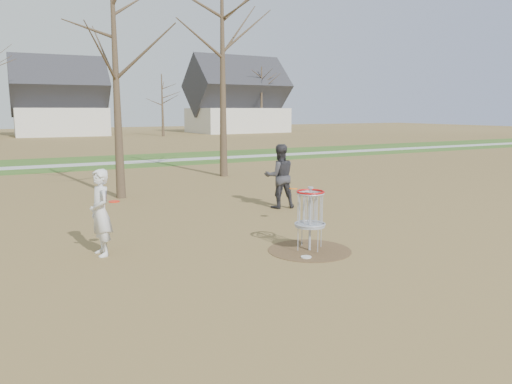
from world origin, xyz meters
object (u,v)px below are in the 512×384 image
Objects in this scene: player_standing at (100,213)px; disc_grounded at (306,257)px; player_throwing at (280,176)px; disc_golf_basket at (310,209)px.

player_standing is 8.20× the size of disc_grounded.
player_standing is 0.92× the size of player_throwing.
disc_golf_basket is (3.99, -1.78, 0.01)m from player_standing.
player_throwing is 4.78m from disc_golf_basket.
disc_grounded is (3.62, -2.20, -0.88)m from player_standing.
disc_golf_basket reaches higher than disc_grounded.
disc_grounded is at bearing -131.44° from disc_golf_basket.
disc_grounded is at bearing 78.95° from player_throwing.
disc_golf_basket is at bearing 48.56° from disc_grounded.
player_standing reaches higher than disc_grounded.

